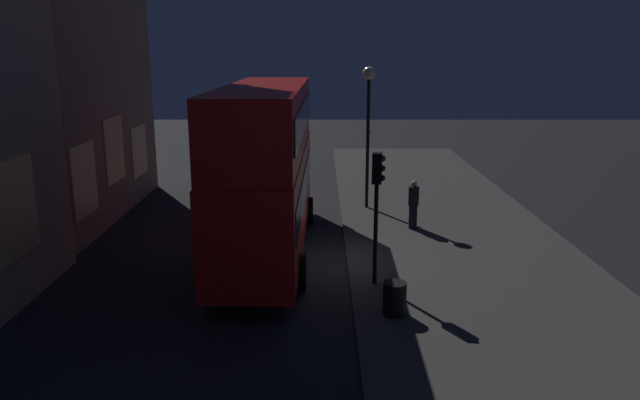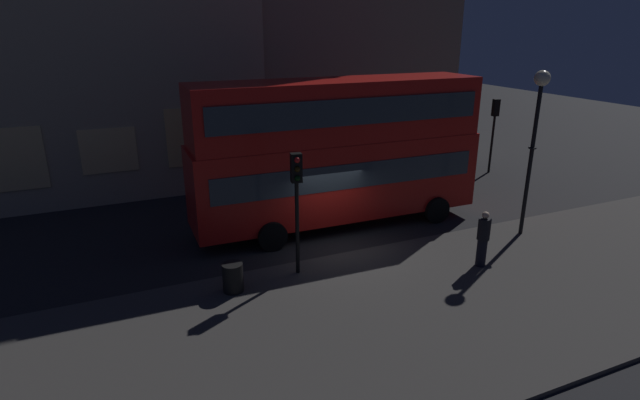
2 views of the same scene
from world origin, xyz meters
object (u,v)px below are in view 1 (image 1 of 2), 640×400
Objects in this scene: traffic_light_far_side at (213,130)px; double_decker_bus at (266,162)px; traffic_light_near_kerb at (377,191)px; street_lamp at (368,104)px; litter_bin at (395,299)px; pedestrian at (413,204)px.

double_decker_bus is at bearing 30.18° from traffic_light_far_side.
traffic_light_near_kerb is (-2.90, -3.30, -0.26)m from double_decker_bus.
double_decker_bus is 6.89m from street_lamp.
traffic_light_far_side is at bearing 24.56° from litter_bin.
traffic_light_near_kerb is at bearing 8.12° from litter_bin.
traffic_light_near_kerb is 2.07× the size of pedestrian.
double_decker_bus reaches higher than pedestrian.
street_lamp is 11.35m from litter_bin.
litter_bin is at bearing 179.54° from street_lamp.
street_lamp is (5.67, -3.68, 1.33)m from double_decker_bus.
street_lamp reaches higher than double_decker_bus.
double_decker_bus is 13.06× the size of litter_bin.
double_decker_bus is 2.94× the size of traffic_light_near_kerb.
traffic_light_far_side is 0.66× the size of street_lamp.
traffic_light_far_side is at bearing 56.05° from street_lamp.
litter_bin is (-4.99, -3.60, -2.54)m from double_decker_bus.
street_lamp reaches higher than pedestrian.
litter_bin is at bearing -161.73° from traffic_light_near_kerb.
pedestrian reaches higher than litter_bin.
traffic_light_near_kerb is 6.03m from pedestrian.
traffic_light_near_kerb is at bearing 38.67° from traffic_light_far_side.
double_decker_bus reaches higher than litter_bin.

